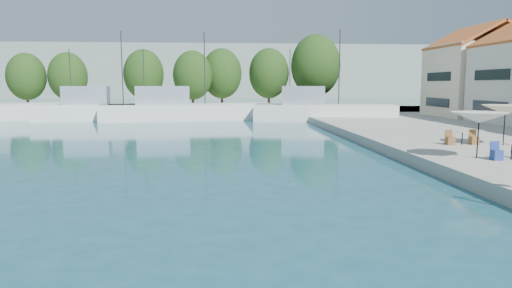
{
  "coord_description": "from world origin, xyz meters",
  "views": [
    {
      "loc": [
        -3.31,
        4.09,
        3.97
      ],
      "look_at": [
        -1.61,
        26.0,
        1.1
      ],
      "focal_mm": 32.0,
      "sensor_mm": 36.0,
      "label": 1
    }
  ],
  "objects": [
    {
      "name": "quay_far",
      "position": [
        -8.0,
        67.0,
        0.3
      ],
      "size": [
        90.0,
        16.0,
        0.6
      ],
      "primitive_type": "cube",
      "color": "gray",
      "rests_on": "ground"
    },
    {
      "name": "hill_west",
      "position": [
        -30.0,
        160.0,
        8.0
      ],
      "size": [
        180.0,
        40.0,
        16.0
      ],
      "primitive_type": "cube",
      "color": "gray",
      "rests_on": "ground"
    },
    {
      "name": "hill_east",
      "position": [
        40.0,
        180.0,
        6.0
      ],
      "size": [
        140.0,
        40.0,
        12.0
      ],
      "primitive_type": "cube",
      "color": "gray",
      "rests_on": "ground"
    },
    {
      "name": "building_06",
      "position": [
        24.0,
        51.0,
        5.5
      ],
      "size": [
        9.0,
        8.8,
        10.2
      ],
      "color": "#F3E2C3",
      "rests_on": "quay_right"
    },
    {
      "name": "trawler_02",
      "position": [
        -16.05,
        55.79,
        1.07
      ],
      "size": [
        15.92,
        5.59,
        10.2
      ],
      "rotation": [
        0.0,
        0.0,
        0.1
      ],
      "color": "white",
      "rests_on": "ground"
    },
    {
      "name": "trawler_03",
      "position": [
        -7.42,
        55.8,
        1.07
      ],
      "size": [
        19.55,
        7.71,
        10.2
      ],
      "rotation": [
        0.0,
        0.0,
        0.15
      ],
      "color": "white",
      "rests_on": "ground"
    },
    {
      "name": "trawler_04",
      "position": [
        7.58,
        53.09,
        1.07
      ],
      "size": [
        15.61,
        6.86,
        10.2
      ],
      "rotation": [
        0.0,
        0.0,
        -0.2
      ],
      "color": "silver",
      "rests_on": "ground"
    },
    {
      "name": "tree_02",
      "position": [
        -29.96,
        69.78,
        5.05
      ],
      "size": [
        5.21,
        5.21,
        7.71
      ],
      "color": "#3F2B19",
      "rests_on": "quay_far"
    },
    {
      "name": "tree_03",
      "position": [
        -24.31,
        69.53,
        5.09
      ],
      "size": [
        5.26,
        5.26,
        7.79
      ],
      "color": "#3F2B19",
      "rests_on": "quay_far"
    },
    {
      "name": "tree_04",
      "position": [
        -14.07,
        70.13,
        5.4
      ],
      "size": [
        5.62,
        5.62,
        8.32
      ],
      "color": "#3F2B19",
      "rests_on": "quay_far"
    },
    {
      "name": "tree_05",
      "position": [
        -7.11,
        68.29,
        5.24
      ],
      "size": [
        5.43,
        5.43,
        8.04
      ],
      "color": "#3F2B19",
      "rests_on": "quay_far"
    },
    {
      "name": "tree_06",
      "position": [
        -3.08,
        71.37,
        5.56
      ],
      "size": [
        5.81,
        5.81,
        8.6
      ],
      "color": "#3F2B19",
      "rests_on": "quay_far"
    },
    {
      "name": "tree_07",
      "position": [
        3.8,
        70.99,
        5.58
      ],
      "size": [
        5.83,
        5.83,
        8.63
      ],
      "color": "#3F2B19",
      "rests_on": "quay_far"
    },
    {
      "name": "tree_08",
      "position": [
        10.43,
        69.79,
        6.68
      ],
      "size": [
        7.12,
        7.12,
        10.54
      ],
      "color": "#3F2B19",
      "rests_on": "quay_far"
    },
    {
      "name": "umbrella_white",
      "position": [
        8.43,
        23.96,
        2.48
      ],
      "size": [
        2.58,
        2.58,
        2.13
      ],
      "color": "black",
      "rests_on": "quay_right"
    },
    {
      "name": "umbrella_cream",
      "position": [
        12.47,
        28.26,
        2.59
      ],
      "size": [
        2.6,
        2.6,
        2.24
      ],
      "color": "black",
      "rests_on": "quay_right"
    },
    {
      "name": "cafe_table_02",
      "position": [
        9.74,
        23.41,
        0.89
      ],
      "size": [
        1.82,
        0.7,
        0.76
      ],
      "color": "black",
      "rests_on": "quay_right"
    },
    {
      "name": "cafe_table_03",
      "position": [
        10.27,
        28.63,
        0.89
      ],
      "size": [
        1.82,
        0.7,
        0.76
      ],
      "color": "black",
      "rests_on": "quay_right"
    }
  ]
}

